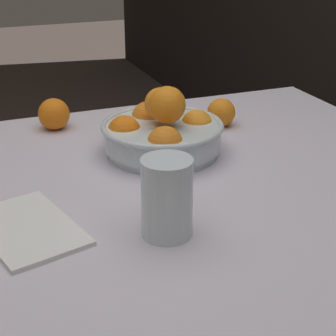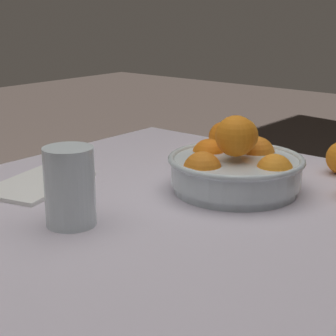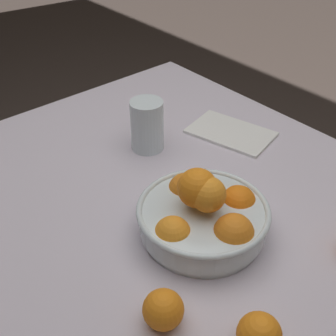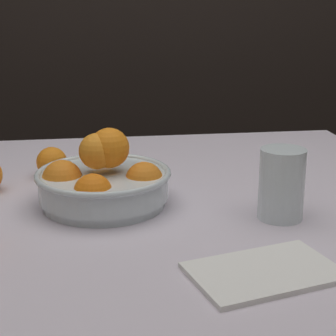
% 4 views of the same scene
% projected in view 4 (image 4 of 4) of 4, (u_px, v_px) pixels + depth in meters
% --- Properties ---
extents(dining_table, '(1.03, 1.06, 0.73)m').
position_uv_depth(dining_table, '(190.00, 233.00, 1.16)').
color(dining_table, silver).
rests_on(dining_table, ground_plane).
extents(fruit_bowl, '(0.26, 0.26, 0.15)m').
position_uv_depth(fruit_bowl, '(103.00, 181.00, 1.08)').
color(fruit_bowl, silver).
rests_on(fruit_bowl, dining_table).
extents(juice_glass, '(0.08, 0.08, 0.13)m').
position_uv_depth(juice_glass, '(281.00, 188.00, 1.01)').
color(juice_glass, '#F4A314').
rests_on(juice_glass, dining_table).
extents(orange_loose_aside, '(0.07, 0.07, 0.07)m').
position_uv_depth(orange_loose_aside, '(52.00, 162.00, 1.25)').
color(orange_loose_aside, orange).
rests_on(orange_loose_aside, dining_table).
extents(napkin, '(0.24, 0.19, 0.01)m').
position_uv_depth(napkin, '(264.00, 272.00, 0.82)').
color(napkin, white).
rests_on(napkin, dining_table).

